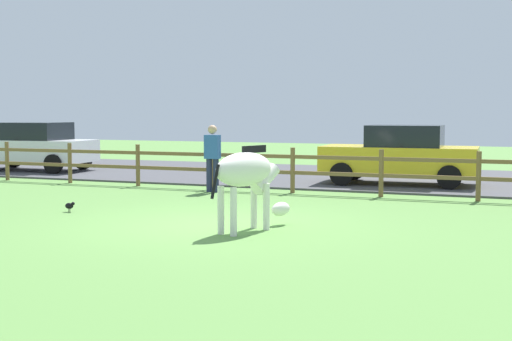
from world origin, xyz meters
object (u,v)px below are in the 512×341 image
object	(u,v)px
parked_car_yellow	(400,154)
visitor_near_fence	(212,155)
zebra	(247,175)
crow_on_grass	(70,206)
parked_car_white	(33,146)

from	to	relation	value
parked_car_yellow	visitor_near_fence	size ratio (longest dim) A/B	2.48
zebra	crow_on_grass	xyz separation A→B (m)	(-4.09, 0.78, -0.80)
crow_on_grass	parked_car_white	world-z (taller)	parked_car_white
crow_on_grass	parked_car_white	bearing A→B (deg)	132.80
parked_car_yellow	visitor_near_fence	xyz separation A→B (m)	(-4.03, -3.07, 0.06)
crow_on_grass	parked_car_yellow	bearing A→B (deg)	54.02
parked_car_yellow	visitor_near_fence	distance (m)	5.06
zebra	parked_car_white	world-z (taller)	parked_car_white
parked_car_white	parked_car_yellow	bearing A→B (deg)	0.08
zebra	visitor_near_fence	distance (m)	5.69
zebra	parked_car_white	distance (m)	13.34
parked_car_white	visitor_near_fence	size ratio (longest dim) A/B	2.50
crow_on_grass	visitor_near_fence	size ratio (longest dim) A/B	0.13
zebra	parked_car_white	size ratio (longest dim) A/B	0.45
crow_on_grass	visitor_near_fence	bearing A→B (deg)	73.93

